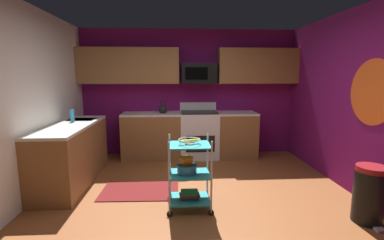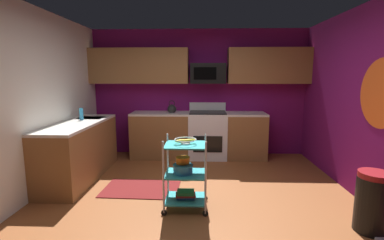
{
  "view_description": "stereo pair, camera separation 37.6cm",
  "coord_description": "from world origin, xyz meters",
  "px_view_note": "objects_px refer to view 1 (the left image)",
  "views": [
    {
      "loc": [
        -0.29,
        -3.43,
        1.66
      ],
      "look_at": [
        -0.06,
        0.36,
        1.05
      ],
      "focal_mm": 25.93,
      "sensor_mm": 36.0,
      "label": 1
    },
    {
      "loc": [
        0.08,
        -3.43,
        1.66
      ],
      "look_at": [
        -0.06,
        0.36,
        1.05
      ],
      "focal_mm": 25.93,
      "sensor_mm": 36.0,
      "label": 2
    }
  ],
  "objects_px": {
    "mixing_bowl_small": "(186,160)",
    "trash_can": "(370,194)",
    "microwave": "(199,74)",
    "rolling_cart": "(190,174)",
    "kettle": "(163,109)",
    "fruit_bowl": "(189,141)",
    "book_stack": "(190,195)",
    "dish_soap_bottle": "(72,116)",
    "mixing_bowl_large": "(187,169)",
    "oven_range": "(199,134)"
  },
  "relations": [
    {
      "from": "mixing_bowl_small",
      "to": "dish_soap_bottle",
      "type": "height_order",
      "value": "dish_soap_bottle"
    },
    {
      "from": "microwave",
      "to": "fruit_bowl",
      "type": "height_order",
      "value": "microwave"
    },
    {
      "from": "oven_range",
      "to": "mixing_bowl_large",
      "type": "xyz_separation_m",
      "value": [
        -0.34,
        -2.25,
        0.04
      ]
    },
    {
      "from": "trash_can",
      "to": "kettle",
      "type": "bearing_deg",
      "value": 132.13
    },
    {
      "from": "rolling_cart",
      "to": "mixing_bowl_small",
      "type": "xyz_separation_m",
      "value": [
        -0.04,
        0.04,
        0.17
      ]
    },
    {
      "from": "book_stack",
      "to": "trash_can",
      "type": "xyz_separation_m",
      "value": [
        2.02,
        -0.45,
        0.15
      ]
    },
    {
      "from": "rolling_cart",
      "to": "kettle",
      "type": "bearing_deg",
      "value": 100.41
    },
    {
      "from": "microwave",
      "to": "fruit_bowl",
      "type": "xyz_separation_m",
      "value": [
        -0.31,
        -2.35,
        -0.82
      ]
    },
    {
      "from": "book_stack",
      "to": "kettle",
      "type": "distance_m",
      "value": 2.42
    },
    {
      "from": "rolling_cart",
      "to": "fruit_bowl",
      "type": "bearing_deg",
      "value": 0.0
    },
    {
      "from": "rolling_cart",
      "to": "dish_soap_bottle",
      "type": "height_order",
      "value": "dish_soap_bottle"
    },
    {
      "from": "fruit_bowl",
      "to": "kettle",
      "type": "distance_m",
      "value": 2.28
    },
    {
      "from": "oven_range",
      "to": "dish_soap_bottle",
      "type": "xyz_separation_m",
      "value": [
        -2.13,
        -1.02,
        0.54
      ]
    },
    {
      "from": "rolling_cart",
      "to": "dish_soap_bottle",
      "type": "bearing_deg",
      "value": 146.02
    },
    {
      "from": "microwave",
      "to": "trash_can",
      "type": "bearing_deg",
      "value": -58.55
    },
    {
      "from": "dish_soap_bottle",
      "to": "microwave",
      "type": "bearing_deg",
      "value": 27.71
    },
    {
      "from": "microwave",
      "to": "dish_soap_bottle",
      "type": "relative_size",
      "value": 3.5
    },
    {
      "from": "rolling_cart",
      "to": "dish_soap_bottle",
      "type": "relative_size",
      "value": 4.57
    },
    {
      "from": "oven_range",
      "to": "rolling_cart",
      "type": "distance_m",
      "value": 2.27
    },
    {
      "from": "mixing_bowl_large",
      "to": "kettle",
      "type": "height_order",
      "value": "kettle"
    },
    {
      "from": "oven_range",
      "to": "book_stack",
      "type": "bearing_deg",
      "value": -97.88
    },
    {
      "from": "fruit_bowl",
      "to": "book_stack",
      "type": "bearing_deg",
      "value": -90.0
    },
    {
      "from": "mixing_bowl_small",
      "to": "book_stack",
      "type": "height_order",
      "value": "mixing_bowl_small"
    },
    {
      "from": "rolling_cart",
      "to": "trash_can",
      "type": "bearing_deg",
      "value": -12.52
    },
    {
      "from": "fruit_bowl",
      "to": "book_stack",
      "type": "xyz_separation_m",
      "value": [
        0.0,
        -0.0,
        -0.7
      ]
    },
    {
      "from": "oven_range",
      "to": "book_stack",
      "type": "xyz_separation_m",
      "value": [
        -0.31,
        -2.25,
        -0.3
      ]
    },
    {
      "from": "mixing_bowl_large",
      "to": "mixing_bowl_small",
      "type": "distance_m",
      "value": 0.11
    },
    {
      "from": "mixing_bowl_small",
      "to": "trash_can",
      "type": "height_order",
      "value": "trash_can"
    },
    {
      "from": "fruit_bowl",
      "to": "mixing_bowl_small",
      "type": "relative_size",
      "value": 1.49
    },
    {
      "from": "mixing_bowl_large",
      "to": "book_stack",
      "type": "bearing_deg",
      "value": -0.0
    },
    {
      "from": "book_stack",
      "to": "mixing_bowl_small",
      "type": "bearing_deg",
      "value": 134.07
    },
    {
      "from": "kettle",
      "to": "fruit_bowl",
      "type": "bearing_deg",
      "value": -79.59
    },
    {
      "from": "microwave",
      "to": "book_stack",
      "type": "relative_size",
      "value": 2.69
    },
    {
      "from": "microwave",
      "to": "fruit_bowl",
      "type": "relative_size",
      "value": 2.57
    },
    {
      "from": "mixing_bowl_small",
      "to": "dish_soap_bottle",
      "type": "distance_m",
      "value": 2.19
    },
    {
      "from": "rolling_cart",
      "to": "mixing_bowl_small",
      "type": "relative_size",
      "value": 5.03
    },
    {
      "from": "oven_range",
      "to": "fruit_bowl",
      "type": "bearing_deg",
      "value": -97.88
    },
    {
      "from": "fruit_bowl",
      "to": "trash_can",
      "type": "xyz_separation_m",
      "value": [
        2.02,
        -0.45,
        -0.55
      ]
    },
    {
      "from": "microwave",
      "to": "rolling_cart",
      "type": "relative_size",
      "value": 0.77
    },
    {
      "from": "mixing_bowl_large",
      "to": "trash_can",
      "type": "distance_m",
      "value": 2.11
    },
    {
      "from": "book_stack",
      "to": "mixing_bowl_large",
      "type": "bearing_deg",
      "value": 180.0
    },
    {
      "from": "microwave",
      "to": "dish_soap_bottle",
      "type": "height_order",
      "value": "microwave"
    },
    {
      "from": "mixing_bowl_small",
      "to": "book_stack",
      "type": "relative_size",
      "value": 0.7
    },
    {
      "from": "rolling_cart",
      "to": "kettle",
      "type": "distance_m",
      "value": 2.34
    },
    {
      "from": "oven_range",
      "to": "microwave",
      "type": "height_order",
      "value": "microwave"
    },
    {
      "from": "kettle",
      "to": "dish_soap_bottle",
      "type": "distance_m",
      "value": 1.74
    },
    {
      "from": "fruit_bowl",
      "to": "kettle",
      "type": "bearing_deg",
      "value": 100.41
    },
    {
      "from": "microwave",
      "to": "book_stack",
      "type": "bearing_deg",
      "value": -97.52
    },
    {
      "from": "fruit_bowl",
      "to": "kettle",
      "type": "relative_size",
      "value": 1.03
    },
    {
      "from": "oven_range",
      "to": "dish_soap_bottle",
      "type": "relative_size",
      "value": 5.5
    }
  ]
}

